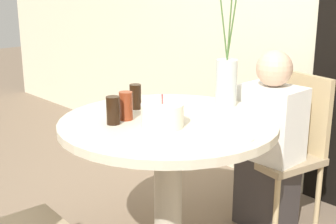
# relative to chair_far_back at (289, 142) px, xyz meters

# --- Properties ---
(dining_table) EXTENTS (1.05, 1.05, 0.76)m
(dining_table) POSITION_rel_chair_far_back_xyz_m (-0.16, -0.83, 0.11)
(dining_table) COLOR beige
(dining_table) RESTS_ON ground_plane
(chair_far_back) EXTENTS (0.47, 0.47, 0.88)m
(chair_far_back) POSITION_rel_chair_far_back_xyz_m (0.00, 0.00, 0.00)
(chair_far_back) COLOR #9E896B
(chair_far_back) RESTS_ON ground_plane
(birthday_cake) EXTENTS (0.20, 0.20, 0.15)m
(birthday_cake) POSITION_rel_chair_far_back_xyz_m (-0.10, -0.92, 0.32)
(birthday_cake) COLOR white
(birthday_cake) RESTS_ON dining_table
(flower_vase) EXTENTS (0.15, 0.15, 0.78)m
(flower_vase) POSITION_rel_chair_far_back_xyz_m (-0.14, -0.43, 0.47)
(flower_vase) COLOR silver
(flower_vase) RESTS_ON dining_table
(side_plate) EXTENTS (0.18, 0.18, 0.01)m
(side_plate) POSITION_rel_chair_far_back_xyz_m (0.22, -0.81, 0.28)
(side_plate) COLOR white
(side_plate) RESTS_ON dining_table
(drink_glass_0) EXTENTS (0.06, 0.06, 0.13)m
(drink_glass_0) POSITION_rel_chair_far_back_xyz_m (-0.29, -1.06, 0.34)
(drink_glass_0) COLOR black
(drink_glass_0) RESTS_ON dining_table
(drink_glass_1) EXTENTS (0.06, 0.06, 0.13)m
(drink_glass_1) POSITION_rel_chair_far_back_xyz_m (-0.42, -0.82, 0.34)
(drink_glass_1) COLOR black
(drink_glass_1) RESTS_ON dining_table
(drink_glass_2) EXTENTS (0.06, 0.06, 0.14)m
(drink_glass_2) POSITION_rel_chair_far_back_xyz_m (-0.30, -0.97, 0.34)
(drink_glass_2) COLOR maroon
(drink_glass_2) RESTS_ON dining_table
(person_boy) EXTENTS (0.34, 0.24, 1.04)m
(person_boy) POSITION_rel_chair_far_back_xyz_m (-0.03, -0.16, -0.00)
(person_boy) COLOR #383333
(person_boy) RESTS_ON ground_plane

